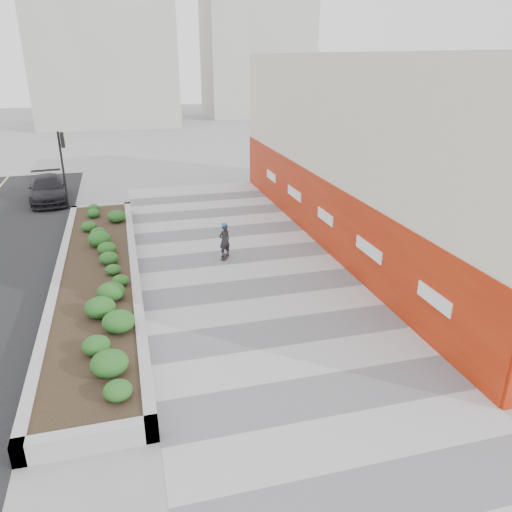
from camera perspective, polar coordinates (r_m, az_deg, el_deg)
The scene contains 10 objects.
ground at distance 14.06m, azimuth 5.16°, elevation -12.24°, with size 160.00×160.00×0.00m, color gray.
walkway at distance 16.49m, azimuth 1.59°, elevation -6.59°, with size 8.00×36.00×0.01m, color #A8A8AD.
building at distance 23.11m, azimuth 14.40°, elevation 11.55°, with size 6.04×24.08×8.00m.
planter at distance 19.40m, azimuth -17.71°, elevation -1.78°, with size 3.00×18.00×0.90m.
traffic_signal_near at distance 28.98m, azimuth -21.19°, elevation 10.32°, with size 0.33×0.28×4.20m.
distant_bldg_north_l at distance 65.90m, azimuth -17.18°, elevation 22.91°, with size 16.00×12.00×20.00m, color #ADAAA3.
distant_bldg_north_r at distance 73.53m, azimuth 0.06°, elevation 25.16°, with size 14.00×10.00×24.00m, color #ADAAA3.
manhole_cover at distance 16.62m, azimuth 3.25°, elevation -6.38°, with size 0.44×0.44×0.01m, color #595654.
skateboarder at distance 20.62m, azimuth -3.62°, elevation 1.80°, with size 0.61×0.74×1.57m.
car_dark at distance 31.47m, azimuth -22.69°, elevation 7.09°, with size 2.00×4.92×1.43m, color black.
Camera 1 is at (-4.21, -10.86, 7.88)m, focal length 35.00 mm.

